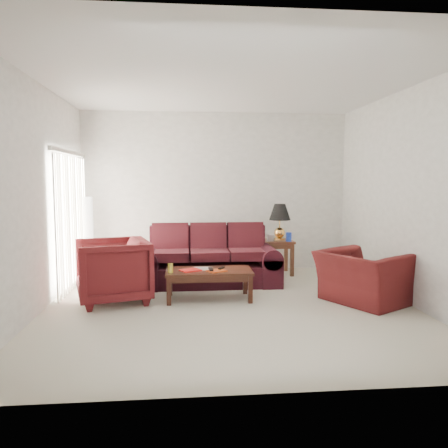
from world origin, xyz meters
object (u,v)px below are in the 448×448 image
at_px(sofa, 209,256).
at_px(floor_lamp, 87,237).
at_px(coffee_table, 209,285).
at_px(armchair_left, 113,271).
at_px(end_table, 276,257).
at_px(armchair_right, 363,277).

height_order(sofa, floor_lamp, floor_lamp).
bearing_deg(coffee_table, sofa, 69.11).
bearing_deg(armchair_left, end_table, 105.41).
distance_m(end_table, floor_lamp, 3.43).
xyz_separation_m(end_table, coffee_table, (-1.34, -1.62, -0.10)).
bearing_deg(end_table, armchair_left, -148.93).
bearing_deg(armchair_left, coffee_table, 74.65).
relative_size(end_table, armchair_right, 0.57).
distance_m(armchair_left, armchair_right, 3.54).
xyz_separation_m(floor_lamp, coffee_table, (2.06, -1.68, -0.51)).
relative_size(sofa, coffee_table, 1.87).
bearing_deg(sofa, coffee_table, -93.28).
height_order(floor_lamp, coffee_table, floor_lamp).
distance_m(sofa, end_table, 1.48).
bearing_deg(sofa, armchair_left, -146.60).
bearing_deg(sofa, end_table, 28.77).
bearing_deg(armchair_right, sofa, 28.20).
distance_m(armchair_right, coffee_table, 2.20).
height_order(sofa, armchair_left, sofa).
xyz_separation_m(sofa, armchair_right, (2.10, -1.29, -0.11)).
distance_m(end_table, armchair_right, 2.16).
distance_m(floor_lamp, armchair_left, 1.85).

